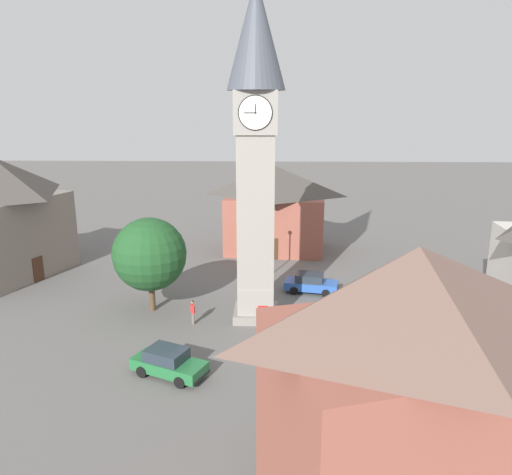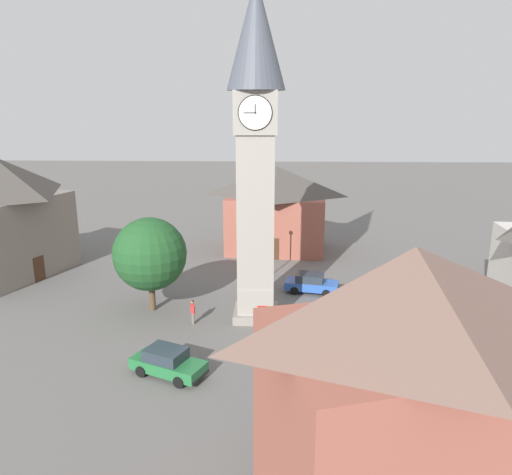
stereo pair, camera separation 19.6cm
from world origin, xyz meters
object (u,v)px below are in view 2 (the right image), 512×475
(car_red_corner, at_px, (168,362))
(building_shop_left, at_px, (403,403))
(car_silver_kerb, at_px, (424,289))
(car_white_side, at_px, (389,338))
(clock_tower, at_px, (256,128))
(road_sign, at_px, (262,320))
(car_blue_kerb, at_px, (311,283))
(lamp_post, at_px, (271,235))
(tree, at_px, (150,254))
(building_hall_far, at_px, (276,208))
(pedestrian, at_px, (193,310))

(car_red_corner, relative_size, building_shop_left, 0.43)
(car_silver_kerb, bearing_deg, car_white_side, 61.71)
(clock_tower, distance_m, road_sign, 11.94)
(road_sign, bearing_deg, car_blue_kerb, -110.71)
(lamp_post, distance_m, road_sign, 13.54)
(car_white_side, xyz_separation_m, tree, (15.66, -5.53, 3.42))
(car_red_corner, relative_size, car_white_side, 1.01)
(clock_tower, relative_size, car_silver_kerb, 4.93)
(clock_tower, relative_size, building_hall_far, 2.07)
(clock_tower, distance_m, lamp_post, 12.73)
(tree, height_order, building_shop_left, building_shop_left)
(car_red_corner, xyz_separation_m, pedestrian, (-0.31, -6.56, 0.25))
(car_silver_kerb, height_order, pedestrian, pedestrian)
(clock_tower, distance_m, car_blue_kerb, 13.71)
(building_hall_far, bearing_deg, road_sign, 87.73)
(car_blue_kerb, bearing_deg, building_hall_far, -76.78)
(clock_tower, xyz_separation_m, road_sign, (-0.56, 4.67, -10.97))
(car_silver_kerb, height_order, building_shop_left, building_shop_left)
(car_silver_kerb, xyz_separation_m, road_sign, (12.11, 8.51, 1.14))
(car_red_corner, height_order, car_white_side, same)
(car_silver_kerb, height_order, building_hall_far, building_hall_far)
(building_shop_left, bearing_deg, car_blue_kerb, -87.28)
(car_silver_kerb, bearing_deg, car_red_corner, 34.22)
(building_hall_far, height_order, road_sign, building_hall_far)
(car_blue_kerb, height_order, pedestrian, pedestrian)
(car_white_side, bearing_deg, car_silver_kerb, -118.29)
(car_blue_kerb, bearing_deg, road_sign, 69.29)
(lamp_post, xyz_separation_m, road_sign, (0.37, 13.41, -1.77))
(building_shop_left, relative_size, building_hall_far, 0.98)
(car_silver_kerb, height_order, car_red_corner, same)
(car_white_side, bearing_deg, pedestrian, -14.60)
(clock_tower, bearing_deg, car_white_side, 151.09)
(car_red_corner, height_order, road_sign, road_sign)
(clock_tower, xyz_separation_m, car_white_side, (-8.17, 4.51, -12.11))
(car_silver_kerb, distance_m, road_sign, 14.85)
(car_blue_kerb, relative_size, car_silver_kerb, 0.98)
(car_blue_kerb, bearing_deg, lamp_post, -49.83)
(clock_tower, bearing_deg, pedestrian, 17.02)
(car_blue_kerb, distance_m, car_white_side, 10.23)
(pedestrian, xyz_separation_m, tree, (3.29, -2.30, 3.17))
(car_white_side, bearing_deg, building_shop_left, 77.99)
(tree, distance_m, road_sign, 10.11)
(tree, relative_size, building_shop_left, 0.65)
(tree, bearing_deg, building_hall_far, -119.59)
(car_white_side, bearing_deg, lamp_post, -61.34)
(car_silver_kerb, height_order, lamp_post, lamp_post)
(tree, relative_size, building_hall_far, 0.64)
(tree, bearing_deg, car_red_corner, 108.56)
(car_white_side, bearing_deg, building_hall_far, -72.29)
(pedestrian, height_order, building_hall_far, building_hall_far)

